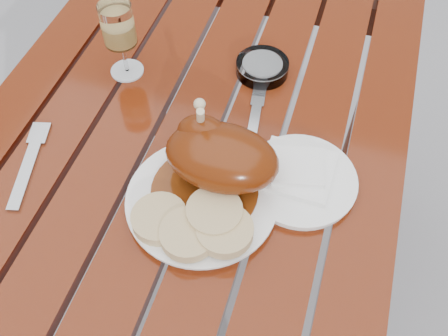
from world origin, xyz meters
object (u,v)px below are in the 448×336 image
Objects in this scene: dinner_plate at (202,201)px; wine_glass at (121,41)px; table at (196,228)px; side_plate at (300,180)px; ashtray at (262,67)px.

wine_glass is at bearing 134.03° from dinner_plate.
dinner_plate is at bearing -61.74° from table.
ashtray reaches higher than side_plate.
table is 0.42m from dinner_plate.
dinner_plate is at bearing -92.75° from ashtray.
ashtray is (0.27, 0.08, -0.07)m from wine_glass.
ashtray is (0.02, 0.34, 0.01)m from dinner_plate.
dinner_plate is 0.37m from wine_glass.
table is 7.56× the size of wine_glass.
ashtray is (-0.13, 0.25, 0.01)m from side_plate.
wine_glass is 0.82× the size of side_plate.
table is 4.72× the size of dinner_plate.
ashtray is at bearing 118.07° from side_plate.
dinner_plate is 0.34m from ashtray.
side_plate is at bearing 30.81° from dinner_plate.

